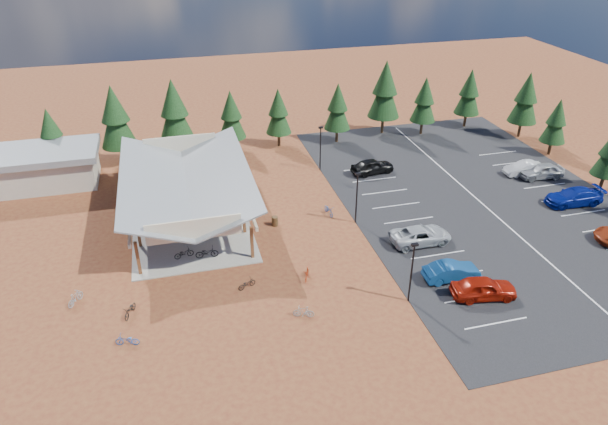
# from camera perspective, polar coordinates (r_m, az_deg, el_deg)

# --- Properties ---
(ground) EXTENTS (140.00, 140.00, 0.00)m
(ground) POSITION_cam_1_polar(r_m,az_deg,el_deg) (48.34, 0.62, -2.97)
(ground) COLOR maroon
(ground) RESTS_ON ground
(asphalt_lot) EXTENTS (27.00, 44.00, 0.04)m
(asphalt_lot) POSITION_cam_1_polar(r_m,az_deg,el_deg) (57.64, 17.84, 1.27)
(asphalt_lot) COLOR black
(asphalt_lot) RESTS_ON ground
(concrete_pad) EXTENTS (10.60, 18.60, 0.10)m
(concrete_pad) POSITION_cam_1_polar(r_m,az_deg,el_deg) (53.06, -11.89, -0.39)
(concrete_pad) COLOR gray
(concrete_pad) RESTS_ON ground
(bike_pavilion) EXTENTS (11.65, 19.40, 4.97)m
(bike_pavilion) POSITION_cam_1_polar(r_m,az_deg,el_deg) (51.32, -12.32, 3.25)
(bike_pavilion) COLOR #573018
(bike_pavilion) RESTS_ON concrete_pad
(outbuilding) EXTENTS (11.00, 7.00, 3.90)m
(outbuilding) POSITION_cam_1_polar(r_m,az_deg,el_deg) (63.46, -25.52, 4.40)
(outbuilding) COLOR #ADA593
(outbuilding) RESTS_ON ground
(lamp_post_0) EXTENTS (0.50, 0.25, 5.14)m
(lamp_post_0) POSITION_cam_1_polar(r_m,az_deg,el_deg) (40.49, 11.30, -5.80)
(lamp_post_0) COLOR black
(lamp_post_0) RESTS_ON ground
(lamp_post_1) EXTENTS (0.50, 0.25, 5.14)m
(lamp_post_1) POSITION_cam_1_polar(r_m,az_deg,el_deg) (49.84, 5.59, 1.91)
(lamp_post_1) COLOR black
(lamp_post_1) RESTS_ON ground
(lamp_post_2) EXTENTS (0.50, 0.25, 5.14)m
(lamp_post_2) POSITION_cam_1_polar(r_m,az_deg,el_deg) (60.15, 1.73, 7.08)
(lamp_post_2) COLOR black
(lamp_post_2) RESTS_ON ground
(trash_bin_0) EXTENTS (0.60, 0.60, 0.90)m
(trash_bin_0) POSITION_cam_1_polar(r_m,az_deg,el_deg) (50.44, -3.08, -0.91)
(trash_bin_0) COLOR #402C16
(trash_bin_0) RESTS_ON ground
(trash_bin_1) EXTENTS (0.60, 0.60, 0.90)m
(trash_bin_1) POSITION_cam_1_polar(r_m,az_deg,el_deg) (52.50, -5.94, 0.29)
(trash_bin_1) COLOR #402C16
(trash_bin_1) RESTS_ON ground
(pine_0) EXTENTS (3.05, 3.05, 7.10)m
(pine_0) POSITION_cam_1_polar(r_m,az_deg,el_deg) (66.06, -25.09, 7.63)
(pine_0) COLOR #382314
(pine_0) RESTS_ON ground
(pine_1) EXTENTS (3.97, 3.97, 9.25)m
(pine_1) POSITION_cam_1_polar(r_m,az_deg,el_deg) (64.23, -19.26, 9.49)
(pine_1) COLOR #382314
(pine_1) RESTS_ON ground
(pine_2) EXTENTS (4.06, 4.06, 9.46)m
(pine_2) POSITION_cam_1_polar(r_m,az_deg,el_deg) (63.94, -13.50, 10.36)
(pine_2) COLOR #382314
(pine_2) RESTS_ON ground
(pine_3) EXTENTS (3.24, 3.24, 7.54)m
(pine_3) POSITION_cam_1_polar(r_m,az_deg,el_deg) (65.07, -7.67, 10.15)
(pine_3) COLOR #382314
(pine_3) RESTS_ON ground
(pine_4) EXTENTS (3.12, 3.12, 7.27)m
(pine_4) POSITION_cam_1_polar(r_m,az_deg,el_deg) (66.17, -2.72, 10.57)
(pine_4) COLOR #382314
(pine_4) RESTS_ON ground
(pine_5) EXTENTS (3.23, 3.23, 7.53)m
(pine_5) POSITION_cam_1_polar(r_m,az_deg,el_deg) (67.41, 3.56, 11.05)
(pine_5) COLOR #382314
(pine_5) RESTS_ON ground
(pine_6) EXTENTS (4.08, 4.08, 9.50)m
(pine_6) POSITION_cam_1_polar(r_m,az_deg,el_deg) (70.56, 8.52, 12.68)
(pine_6) COLOR #382314
(pine_6) RESTS_ON ground
(pine_7) EXTENTS (3.22, 3.22, 7.49)m
(pine_7) POSITION_cam_1_polar(r_m,az_deg,el_deg) (71.57, 12.57, 11.50)
(pine_7) COLOR #382314
(pine_7) RESTS_ON ground
(pine_8) EXTENTS (3.32, 3.32, 7.74)m
(pine_8) POSITION_cam_1_polar(r_m,az_deg,el_deg) (75.61, 17.00, 12.02)
(pine_8) COLOR #382314
(pine_8) RESTS_ON ground
(pine_12) EXTENTS (2.93, 2.93, 6.84)m
(pine_12) POSITION_cam_1_polar(r_m,az_deg,el_deg) (70.23, 25.03, 8.72)
(pine_12) COLOR #382314
(pine_12) RESTS_ON ground
(pine_13) EXTENTS (3.59, 3.59, 8.36)m
(pine_13) POSITION_cam_1_polar(r_m,az_deg,el_deg) (74.26, 22.34, 11.09)
(pine_13) COLOR #382314
(pine_13) RESTS_ON ground
(bike_0) EXTENTS (1.75, 0.93, 0.87)m
(bike_0) POSITION_cam_1_polar(r_m,az_deg,el_deg) (46.82, -12.53, -4.20)
(bike_0) COLOR black
(bike_0) RESTS_ON concrete_pad
(bike_1) EXTENTS (1.79, 0.53, 1.07)m
(bike_1) POSITION_cam_1_polar(r_m,az_deg,el_deg) (50.79, -13.36, -1.27)
(bike_1) COLOR gray
(bike_1) RESTS_ON concrete_pad
(bike_2) EXTENTS (1.75, 0.96, 0.87)m
(bike_2) POSITION_cam_1_polar(r_m,az_deg,el_deg) (55.10, -13.88, 1.13)
(bike_2) COLOR #193999
(bike_2) RESTS_ON concrete_pad
(bike_3) EXTENTS (1.60, 0.69, 0.93)m
(bike_3) POSITION_cam_1_polar(r_m,az_deg,el_deg) (56.99, -14.20, 2.12)
(bike_3) COLOR maroon
(bike_3) RESTS_ON concrete_pad
(bike_4) EXTENTS (1.94, 0.77, 1.00)m
(bike_4) POSITION_cam_1_polar(r_m,az_deg,el_deg) (46.41, -10.19, -4.16)
(bike_4) COLOR black
(bike_4) RESTS_ON concrete_pad
(bike_5) EXTENTS (1.66, 0.77, 0.96)m
(bike_5) POSITION_cam_1_polar(r_m,az_deg,el_deg) (50.42, -8.97, -1.10)
(bike_5) COLOR gray
(bike_5) RESTS_ON concrete_pad
(bike_6) EXTENTS (1.84, 0.94, 0.92)m
(bike_6) POSITION_cam_1_polar(r_m,az_deg,el_deg) (54.07, -9.30, 1.10)
(bike_6) COLOR navy
(bike_6) RESTS_ON concrete_pad
(bike_7) EXTENTS (1.74, 0.57, 1.03)m
(bike_7) POSITION_cam_1_polar(r_m,az_deg,el_deg) (59.56, -10.84, 3.82)
(bike_7) COLOR maroon
(bike_7) RESTS_ON concrete_pad
(bike_8) EXTENTS (1.25, 1.86, 0.92)m
(bike_8) POSITION_cam_1_polar(r_m,az_deg,el_deg) (41.91, -17.83, -9.74)
(bike_8) COLOR black
(bike_8) RESTS_ON ground
(bike_9) EXTENTS (1.30, 1.69, 1.02)m
(bike_9) POSITION_cam_1_polar(r_m,az_deg,el_deg) (44.38, -22.94, -8.28)
(bike_9) COLOR #989DA1
(bike_9) RESTS_ON ground
(bike_10) EXTENTS (1.73, 0.95, 0.86)m
(bike_10) POSITION_cam_1_polar(r_m,az_deg,el_deg) (39.50, -18.12, -12.66)
(bike_10) COLOR #164AA1
(bike_10) RESTS_ON ground
(bike_11) EXTENTS (1.06, 1.65, 0.96)m
(bike_11) POSITION_cam_1_polar(r_m,az_deg,el_deg) (43.41, 0.31, -6.46)
(bike_11) COLOR maroon
(bike_11) RESTS_ON ground
(bike_12) EXTENTS (1.61, 1.08, 0.80)m
(bike_12) POSITION_cam_1_polar(r_m,az_deg,el_deg) (42.73, -6.04, -7.47)
(bike_12) COLOR black
(bike_12) RESTS_ON ground
(bike_13) EXTENTS (1.62, 0.96, 0.94)m
(bike_13) POSITION_cam_1_polar(r_m,az_deg,el_deg) (39.78, -0.04, -10.41)
(bike_13) COLOR gray
(bike_13) RESTS_ON ground
(bike_14) EXTENTS (0.89, 1.92, 0.97)m
(bike_14) POSITION_cam_1_polar(r_m,az_deg,el_deg) (52.17, 2.62, 0.27)
(bike_14) COLOR navy
(bike_14) RESTS_ON ground
(bike_15) EXTENTS (0.99, 1.73, 1.00)m
(bike_15) POSITION_cam_1_polar(r_m,az_deg,el_deg) (53.83, -7.34, 1.05)
(bike_15) COLOR maroon
(bike_15) RESTS_ON ground
(bike_16) EXTENTS (1.76, 1.18, 0.88)m
(bike_16) POSITION_cam_1_polar(r_m,az_deg,el_deg) (52.39, -5.95, 0.20)
(bike_16) COLOR black
(bike_16) RESTS_ON ground
(car_0) EXTENTS (5.18, 2.78, 1.67)m
(car_0) POSITION_cam_1_polar(r_m,az_deg,el_deg) (43.47, 18.39, -7.55)
(car_0) COLOR #991607
(car_0) RESTS_ON asphalt_lot
(car_1) EXTENTS (4.60, 1.76, 1.50)m
(car_1) POSITION_cam_1_polar(r_m,az_deg,el_deg) (44.71, 15.27, -6.00)
(car_1) COLOR navy
(car_1) RESTS_ON asphalt_lot
(car_2) EXTENTS (5.46, 2.54, 1.52)m
(car_2) POSITION_cam_1_polar(r_m,az_deg,el_deg) (48.68, 12.19, -2.36)
(car_2) COLOR #AAAFB3
(car_2) RESTS_ON asphalt_lot
(car_4) EXTENTS (5.02, 2.53, 1.64)m
(car_4) POSITION_cam_1_polar(r_m,az_deg,el_deg) (60.62, 7.22, 4.86)
(car_4) COLOR black
(car_4) RESTS_ON asphalt_lot
(car_7) EXTENTS (5.84, 2.70, 1.65)m
(car_7) POSITION_cam_1_polar(r_m,az_deg,el_deg) (60.01, 26.54, 1.50)
(car_7) COLOR navy
(car_7) RESTS_ON asphalt_lot
(car_8) EXTENTS (4.96, 2.28, 1.65)m
(car_8) POSITION_cam_1_polar(r_m,az_deg,el_deg) (64.45, 23.72, 4.03)
(car_8) COLOR gray
(car_8) RESTS_ON asphalt_lot
(car_9) EXTENTS (4.47, 1.66, 1.46)m
(car_9) POSITION_cam_1_polar(r_m,az_deg,el_deg) (64.59, 22.17, 4.33)
(car_9) COLOR silver
(car_9) RESTS_ON asphalt_lot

